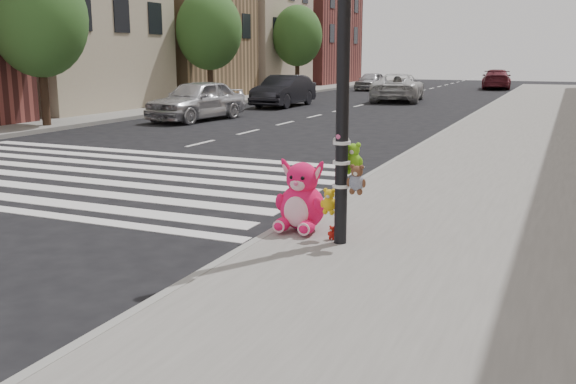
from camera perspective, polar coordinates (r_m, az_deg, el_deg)
The scene contains 19 objects.
ground at distance 8.14m, azimuth -17.50°, elevation -6.48°, with size 120.00×120.00×0.00m, color black.
sidewalk_near at distance 15.93m, azimuth 22.81°, elevation 2.36°, with size 7.00×80.00×0.14m, color slate.
sidewalk_far at distance 31.90m, azimuth -12.30°, elevation 7.49°, with size 6.00×80.00×0.14m, color slate.
curb_edge at distance 16.34m, azimuth 10.64°, elevation 3.33°, with size 0.12×80.00×0.15m, color gray.
crosswalk at distance 14.83m, azimuth -17.51°, elevation 1.83°, with size 11.00×6.00×0.01m, color silver, non-canonical shape.
bld_far_c at distance 37.91m, azimuth -9.64°, elevation 14.24°, with size 6.00×8.00×8.00m, color #A48157.
bld_far_d at distance 45.76m, azimuth -3.29°, elevation 15.26°, with size 6.00×8.00×10.00m, color #BEA691.
bld_far_e at distance 55.76m, azimuth 2.01°, elevation 14.20°, with size 6.00×10.00×9.00m, color brown.
signal_pole at distance 8.01m, azimuth 5.02°, elevation 7.04°, with size 0.67×0.50×4.00m.
tree_far_a at distance 23.45m, azimuth -21.29°, elevation 14.12°, with size 3.20×3.20×5.44m.
tree_far_b at distance 32.24m, azimuth -7.03°, elevation 14.08°, with size 3.20×3.20×5.44m.
tree_far_c at distance 42.08m, azimuth 0.84°, elevation 13.70°, with size 3.20×3.20×5.44m.
pink_bunny at distance 8.79m, azimuth 1.19°, elevation -0.81°, with size 0.71×0.73×1.00m.
red_teddy at distance 8.42m, azimuth 3.95°, elevation -3.63°, with size 0.13×0.09×0.19m, color #AB1811, non-canonical shape.
car_silver_far at distance 25.22m, azimuth -8.11°, elevation 8.09°, with size 1.84×4.58×1.56m, color silver.
car_dark_far at distance 31.68m, azimuth -0.38°, elevation 8.98°, with size 1.60×4.59×1.51m, color black.
car_white_near at distance 35.71m, azimuth 9.76°, elevation 9.15°, with size 2.47×5.37×1.49m, color silver.
car_maroon_near at distance 50.01m, azimuth 18.03°, elevation 9.51°, with size 2.00×4.91×1.42m, color #5A1923.
car_silver_deep at distance 46.43m, azimuth 7.40°, elevation 9.75°, with size 1.51×3.75×1.28m, color #B6B5BB.
Camera 1 is at (5.18, -5.74, 2.52)m, focal length 40.00 mm.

